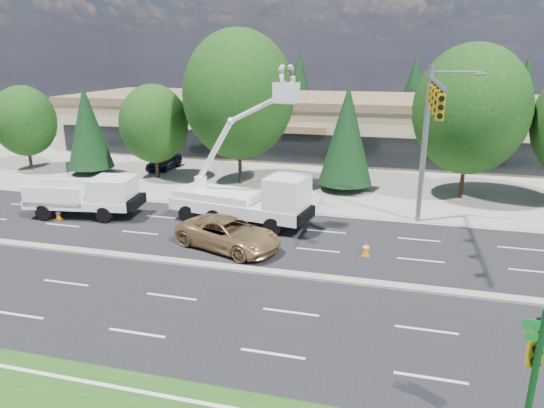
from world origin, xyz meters
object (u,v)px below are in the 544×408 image
(street_sign_pole, at_px, (534,367))
(utility_pickup, at_px, (90,200))
(bucket_truck, at_px, (252,192))
(signal_mast, at_px, (429,124))
(minivan, at_px, (229,234))

(street_sign_pole, bearing_deg, utility_pickup, 147.72)
(street_sign_pole, height_order, bucket_truck, bucket_truck)
(signal_mast, relative_size, minivan, 1.81)
(signal_mast, distance_m, minivan, 11.83)
(utility_pickup, bearing_deg, bucket_truck, -2.94)
(bucket_truck, distance_m, minivan, 3.88)
(utility_pickup, height_order, bucket_truck, bucket_truck)
(signal_mast, height_order, utility_pickup, signal_mast)
(street_sign_pole, height_order, minivan, street_sign_pole)
(signal_mast, bearing_deg, bucket_truck, -173.92)
(bucket_truck, bearing_deg, utility_pickup, -164.59)
(utility_pickup, height_order, minivan, utility_pickup)
(bucket_truck, bearing_deg, street_sign_pole, -41.93)
(utility_pickup, xyz_separation_m, minivan, (9.89, -2.73, -0.24))
(signal_mast, height_order, street_sign_pole, signal_mast)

